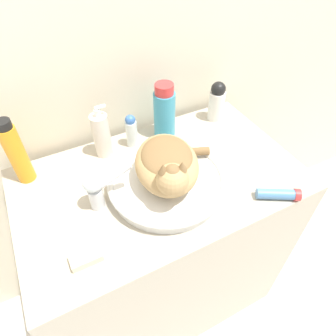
{
  "coord_description": "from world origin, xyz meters",
  "views": [
    {
      "loc": [
        -0.29,
        -0.34,
        1.59
      ],
      "look_at": [
        -0.0,
        0.23,
        0.96
      ],
      "focal_mm": 32.0,
      "sensor_mm": 36.0,
      "label": 1
    }
  ],
  "objects": [
    {
      "name": "faucet",
      "position": [
        -0.21,
        0.27,
        0.95
      ],
      "size": [
        0.15,
        0.06,
        0.15
      ],
      "rotation": [
        0.0,
        0.0,
        -0.13
      ],
      "color": "silver",
      "rests_on": "vanity_counter"
    },
    {
      "name": "wall_back",
      "position": [
        0.0,
        0.62,
        1.2
      ],
      "size": [
        8.0,
        0.05,
        2.4
      ],
      "color": "beige",
      "rests_on": "ground_plane"
    },
    {
      "name": "vanity_counter",
      "position": [
        0.0,
        0.28,
        0.43
      ],
      "size": [
        0.94,
        0.57,
        0.86
      ],
      "color": "#B2A893",
      "rests_on": "ground_plane"
    },
    {
      "name": "mouthwash_bottle",
      "position": [
        0.12,
        0.49,
        0.97
      ],
      "size": [
        0.08,
        0.08,
        0.21
      ],
      "color": "teal",
      "rests_on": "vanity_counter"
    },
    {
      "name": "soap_pump_bottle",
      "position": [
        -0.12,
        0.49,
        0.95
      ],
      "size": [
        0.06,
        0.06,
        0.2
      ],
      "color": "silver",
      "rests_on": "vanity_counter"
    },
    {
      "name": "sink_basin",
      "position": [
        -0.0,
        0.24,
        0.89
      ],
      "size": [
        0.38,
        0.38,
        0.05
      ],
      "color": "silver",
      "rests_on": "vanity_counter"
    },
    {
      "name": "deodorant_stick",
      "position": [
        -0.02,
        0.49,
        0.93
      ],
      "size": [
        0.04,
        0.04,
        0.13
      ],
      "color": "silver",
      "rests_on": "vanity_counter"
    },
    {
      "name": "lotion_bottle_white",
      "position": [
        0.35,
        0.49,
        0.94
      ],
      "size": [
        0.06,
        0.06,
        0.16
      ],
      "color": "white",
      "rests_on": "vanity_counter"
    },
    {
      "name": "soap_bar",
      "position": [
        -0.3,
        0.11,
        0.88
      ],
      "size": [
        0.08,
        0.04,
        0.02
      ],
      "color": "beige",
      "rests_on": "vanity_counter"
    },
    {
      "name": "shampoo_bottle_tall",
      "position": [
        -0.39,
        0.49,
        0.98
      ],
      "size": [
        0.06,
        0.06,
        0.23
      ],
      "color": "orange",
      "rests_on": "vanity_counter"
    },
    {
      "name": "cream_tube",
      "position": [
        0.29,
        0.04,
        0.88
      ],
      "size": [
        0.13,
        0.1,
        0.04
      ],
      "rotation": [
        0.0,
        0.0,
        -0.52
      ],
      "color": "#4C7FB2",
      "rests_on": "vanity_counter"
    },
    {
      "name": "cat",
      "position": [
        -0.0,
        0.23,
        0.98
      ],
      "size": [
        0.31,
        0.3,
        0.16
      ],
      "rotation": [
        0.0,
        0.0,
        4.41
      ],
      "color": "tan",
      "rests_on": "sink_basin"
    }
  ]
}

